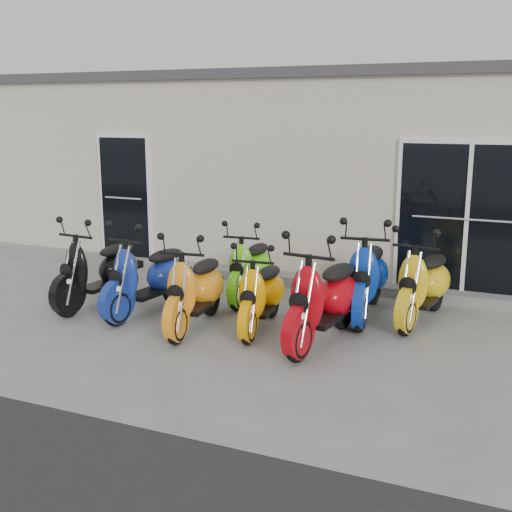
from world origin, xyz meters
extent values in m
plane|color=gray|center=(0.00, 0.00, 0.00)|extent=(80.00, 80.00, 0.00)
cube|color=beige|center=(0.00, 5.20, 1.60)|extent=(14.00, 6.00, 3.20)
cube|color=#3F3F42|center=(0.00, 5.20, 3.28)|extent=(14.20, 6.20, 0.16)
cube|color=gray|center=(0.00, 2.02, 0.07)|extent=(14.00, 0.40, 0.15)
cube|color=black|center=(-3.20, 2.17, 1.26)|extent=(1.07, 0.08, 2.22)
cube|color=black|center=(2.60, 2.17, 1.26)|extent=(2.02, 0.08, 2.22)
camera|label=1|loc=(3.40, -7.30, 2.69)|focal=45.00mm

